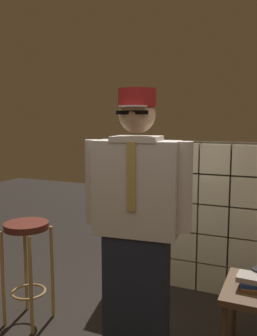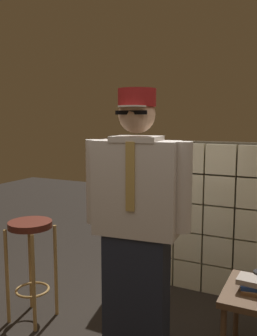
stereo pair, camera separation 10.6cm
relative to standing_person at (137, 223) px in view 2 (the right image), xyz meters
name	(u,v)px [view 2 (the right image)]	position (x,y,z in m)	size (l,w,h in m)	color
glass_block_wall	(204,219)	(0.14, 1.16, -0.24)	(1.69, 0.10, 1.41)	beige
standing_person	(137,223)	(0.00, 0.00, 0.00)	(0.71, 0.32, 1.78)	#1E2333
bar_stool	(31,247)	(-0.95, 0.06, -0.33)	(0.34, 0.34, 0.80)	#592319
book_stack	(257,285)	(0.73, 0.19, -0.35)	(0.24, 0.19, 0.08)	brown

